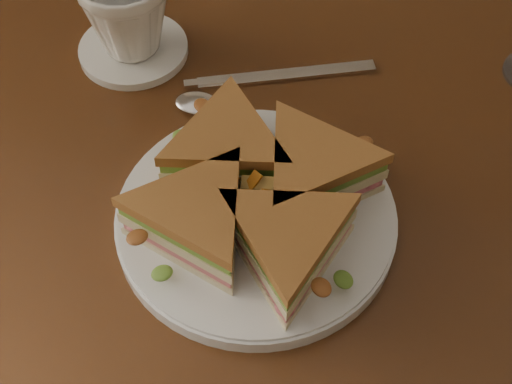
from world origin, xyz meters
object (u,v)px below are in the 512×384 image
knife (274,77)px  plate (256,219)px  table (298,224)px  spoon (216,111)px  saucer (134,49)px  coffee_cup (127,13)px  sandwich_wedges (256,195)px

knife → plate: bearing=-104.2°
table → spoon: 0.16m
saucer → coffee_cup: (0.00, 0.00, 0.05)m
spoon → saucer: 0.14m
table → plate: bearing=-115.0°
knife → sandwich_wedges: bearing=-104.2°
table → coffee_cup: 0.30m
sandwich_wedges → knife: (-0.02, 0.20, -0.04)m
saucer → coffee_cup: coffee_cup is taller
saucer → knife: bearing=-3.9°
table → plate: (-0.03, -0.07, 0.11)m
knife → coffee_cup: size_ratio=2.07×
coffee_cup → sandwich_wedges: bearing=-48.9°
plate → sandwich_wedges: size_ratio=0.91×
plate → knife: 0.20m
plate → saucer: size_ratio=2.12×
knife → saucer: bearing=157.2°
table → plate: 0.13m
plate → table: bearing=65.0°
spoon → knife: bearing=65.6°
spoon → saucer: size_ratio=1.45×
table → knife: (-0.05, 0.12, 0.10)m
spoon → coffee_cup: coffee_cup is taller
sandwich_wedges → saucer: (-0.18, 0.21, -0.04)m
plate → coffee_cup: 0.28m
saucer → plate: bearing=-49.0°
spoon → knife: 0.08m
spoon → coffee_cup: 0.15m
table → knife: size_ratio=5.78×
table → sandwich_wedges: 0.17m
plate → sandwich_wedges: (-0.00, -0.00, 0.04)m
coffee_cup → saucer: bearing=0.0°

